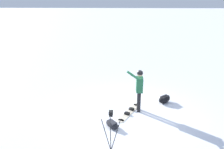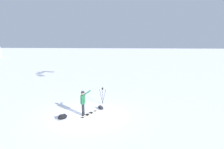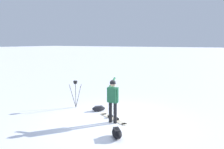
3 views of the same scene
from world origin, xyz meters
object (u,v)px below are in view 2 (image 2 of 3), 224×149
object	(u,v)px
snowboarder	(83,100)
gear_bag_large	(101,108)
gear_bag_small	(63,117)
snowboard	(89,114)
camera_tripod	(103,92)

from	to	relation	value
snowboarder	gear_bag_large	world-z (taller)	snowboarder
snowboarder	gear_bag_small	xyz separation A→B (m)	(1.21, 0.84, -0.92)
gear_bag_large	gear_bag_small	size ratio (longest dim) A/B	0.97
snowboard	gear_bag_small	distance (m)	1.90
snowboard	gear_bag_small	bearing A→B (deg)	33.21
snowboarder	camera_tripod	distance (m)	2.87
camera_tripod	gear_bag_small	bearing A→B (deg)	58.66
gear_bag_large	gear_bag_small	world-z (taller)	gear_bag_small
gear_bag_small	snowboard	bearing A→B (deg)	-146.79
snowboarder	snowboard	size ratio (longest dim) A/B	1.05
gear_bag_large	snowboard	bearing A→B (deg)	61.46
snowboarder	snowboard	world-z (taller)	snowboarder
snowboarder	gear_bag_small	bearing A→B (deg)	34.81
snowboarder	gear_bag_large	size ratio (longest dim) A/B	2.63
snowboarder	gear_bag_small	distance (m)	1.74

